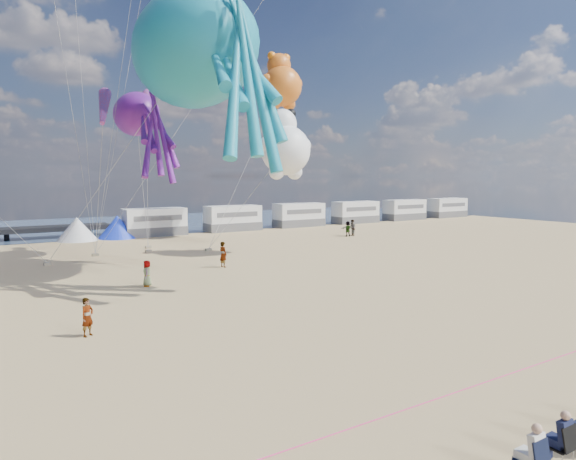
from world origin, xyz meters
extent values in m
plane|color=tan|center=(0.00, 0.00, 0.00)|extent=(120.00, 120.00, 0.00)
plane|color=#3B5271|center=(0.00, 55.00, 0.02)|extent=(120.00, 120.00, 0.00)
cube|color=silver|center=(6.00, 40.00, 1.50)|extent=(6.60, 2.50, 3.00)
cube|color=silver|center=(15.50, 40.00, 1.50)|extent=(6.60, 2.50, 3.00)
cube|color=silver|center=(25.00, 40.00, 1.50)|extent=(6.60, 2.50, 3.00)
cube|color=silver|center=(34.50, 40.00, 1.50)|extent=(6.60, 2.50, 3.00)
cube|color=silver|center=(44.00, 40.00, 1.50)|extent=(6.60, 2.50, 3.00)
cube|color=silver|center=(53.50, 40.00, 1.50)|extent=(6.60, 2.50, 3.00)
cone|color=white|center=(-2.00, 40.00, 1.20)|extent=(4.00, 4.00, 2.40)
cone|color=#1933CC|center=(2.00, 40.00, 1.20)|extent=(4.00, 4.00, 2.40)
cylinder|color=#F2338C|center=(0.00, -5.00, 0.02)|extent=(34.00, 0.03, 0.03)
imported|color=tan|center=(-7.78, 6.78, 0.80)|extent=(0.69, 0.63, 1.59)
imported|color=#7F6659|center=(-2.77, 14.90, 0.77)|extent=(0.53, 0.65, 1.54)
imported|color=#7F6659|center=(23.99, 28.11, 0.89)|extent=(0.72, 0.96, 1.79)
imported|color=#7F6659|center=(23.38, 28.16, 0.82)|extent=(1.01, 0.53, 1.64)
imported|color=#7F6659|center=(3.78, 18.25, 0.92)|extent=(0.91, 1.79, 1.85)
cube|color=gray|center=(-6.69, 25.92, 0.11)|extent=(0.50, 0.35, 0.22)
cube|color=gray|center=(1.52, 28.23, 0.11)|extent=(0.50, 0.35, 0.22)
cube|color=gray|center=(6.19, 26.24, 0.11)|extent=(0.50, 0.35, 0.22)
cube|color=gray|center=(2.28, 30.65, 0.11)|extent=(0.50, 0.35, 0.22)
cube|color=gray|center=(-2.78, 28.53, 0.11)|extent=(0.50, 0.35, 0.22)
camera|label=1|loc=(-11.94, -14.72, 6.49)|focal=32.00mm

